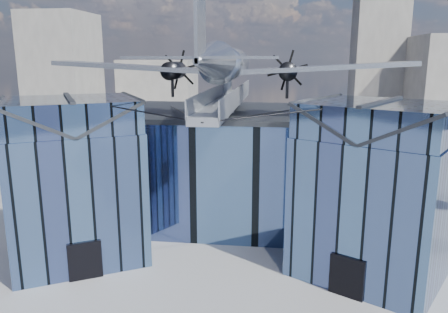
# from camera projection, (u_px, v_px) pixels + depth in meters

# --- Properties ---
(ground_plane) EXTENTS (120.00, 120.00, 0.00)m
(ground_plane) POSITION_uv_depth(u_px,v_px,m) (221.00, 256.00, 32.57)
(ground_plane) COLOR gray
(museum) EXTENTS (32.88, 24.50, 17.60)m
(museum) POSITION_uv_depth(u_px,v_px,m) (230.00, 166.00, 36.96)
(museum) COLOR #46608F
(museum) RESTS_ON ground
(bg_towers) EXTENTS (77.00, 24.50, 26.00)m
(bg_towers) POSITION_uv_depth(u_px,v_px,m) (267.00, 83.00, 78.97)
(bg_towers) COLOR gray
(bg_towers) RESTS_ON ground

